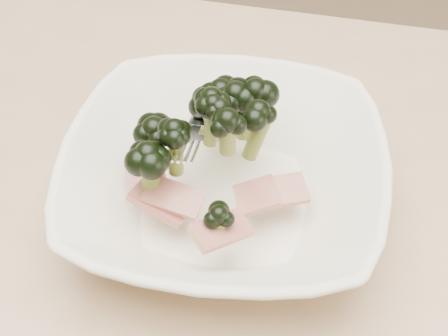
% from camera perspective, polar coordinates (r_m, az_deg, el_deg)
% --- Properties ---
extents(dining_table, '(1.20, 0.80, 0.75)m').
position_cam_1_polar(dining_table, '(0.66, -6.97, -11.07)').
color(dining_table, tan).
rests_on(dining_table, ground).
extents(broccoli_dish, '(0.32, 0.32, 0.13)m').
position_cam_1_polar(broccoli_dish, '(0.57, -0.10, -0.38)').
color(broccoli_dish, '#F0E6CB').
rests_on(broccoli_dish, dining_table).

